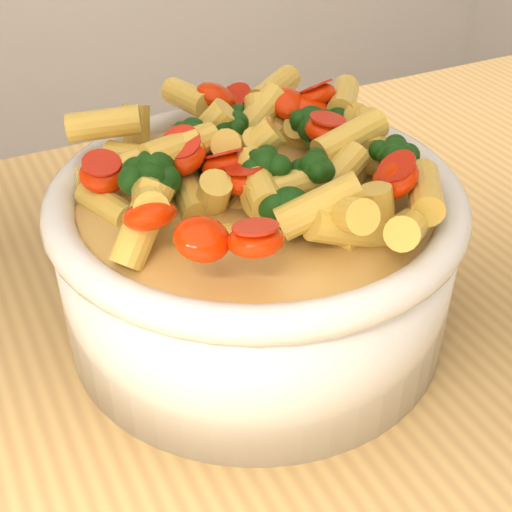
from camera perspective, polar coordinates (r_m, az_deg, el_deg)
name	(u,v)px	position (r m, az deg, el deg)	size (l,w,h in m)	color
serving_bowl	(256,254)	(0.46, 0.00, 0.14)	(0.26, 0.26, 0.11)	silver
pasta_salad	(256,160)	(0.43, 0.00, 7.71)	(0.20, 0.20, 0.05)	#F2C84C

